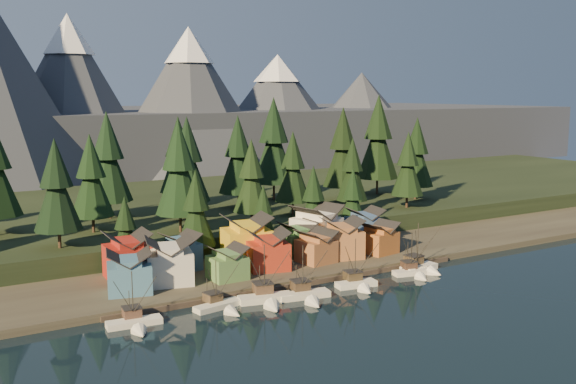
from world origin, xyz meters
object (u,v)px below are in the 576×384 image
boat_3 (306,289)px  house_back_0 (127,254)px  boat_0 (135,317)px  boat_5 (415,267)px  boat_4 (358,278)px  house_back_1 (181,250)px  house_front_1 (169,260)px  boat_1 (222,300)px  house_front_0 (129,271)px  boat_6 (423,261)px  boat_2 (267,292)px

boat_3 → house_back_0: (-26.29, 26.59, 4.37)m
boat_3 → house_back_0: size_ratio=1.21×
boat_0 → boat_5: size_ratio=1.04×
boat_4 → boat_5: bearing=12.0°
house_back_1 → house_front_1: bearing=-132.0°
boat_1 → house_back_1: (1.42, 23.81, 3.90)m
boat_4 → house_back_0: 47.02m
boat_5 → boat_1: bearing=-168.9°
boat_0 → boat_3: (32.34, -2.00, 0.17)m
boat_5 → house_front_0: (-57.33, 14.81, 3.84)m
boat_4 → house_front_1: size_ratio=1.03×
boat_0 → house_front_0: size_ratio=1.08×
boat_0 → house_front_1: house_front_1 is taller
boat_6 → house_front_0: boat_6 is taller
boat_0 → house_front_1: bearing=58.9°
boat_0 → boat_2: 24.94m
boat_4 → house_back_0: house_back_0 is taller
house_back_0 → boat_3: bearing=-43.8°
boat_2 → boat_3: (7.40, -1.83, -0.19)m
boat_0 → boat_1: (16.08, 0.82, -0.13)m
boat_5 → boat_6: size_ratio=0.85×
boat_1 → boat_5: boat_5 is taller
house_front_1 → house_back_0: 10.02m
boat_5 → house_front_1: size_ratio=0.94×
boat_6 → house_back_1: boat_6 is taller
house_front_1 → house_back_1: (5.54, 8.13, -0.64)m
boat_6 → house_front_1: bearing=159.0°
boat_4 → boat_0: bearing=-172.7°
house_front_0 → house_back_1: bearing=49.1°
boat_4 → house_back_0: size_ratio=1.16×
boat_1 → boat_5: size_ratio=1.05×
boat_5 → house_back_0: 60.24m
boat_6 → house_front_0: (-61.15, 13.01, 3.36)m
boat_1 → house_back_1: 24.17m
boat_6 → boat_4: bearing=-177.2°
house_front_0 → house_back_1: (14.05, 9.97, -0.05)m
boat_1 → boat_3: 16.50m
house_back_1 → boat_1: bearing=-101.1°
boat_3 → house_back_0: bearing=143.8°
boat_2 → house_front_1: (-12.97, 16.67, 4.03)m
house_front_1 → house_back_0: house_back_0 is taller
boat_1 → house_back_1: bearing=76.5°
boat_1 → boat_3: (16.25, -2.82, 0.30)m
boat_1 → house_front_1: bearing=94.6°
boat_2 → house_back_1: size_ratio=1.50×
boat_3 → boat_6: boat_6 is taller
boat_0 → boat_2: bearing=4.5°
boat_2 → boat_5: size_ratio=1.21×
house_front_0 → house_front_1: size_ratio=0.90×
house_front_1 → boat_3: bearing=-28.4°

